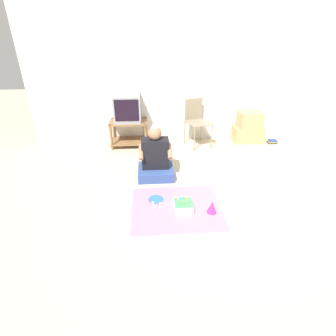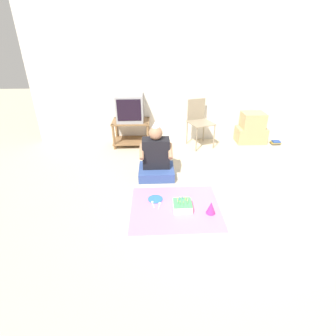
# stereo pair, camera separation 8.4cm
# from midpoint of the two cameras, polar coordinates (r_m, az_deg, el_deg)

# --- Properties ---
(ground_plane) EXTENTS (16.00, 16.00, 0.00)m
(ground_plane) POSITION_cam_midpoint_polar(r_m,az_deg,el_deg) (3.53, 12.22, -7.19)
(ground_plane) COLOR beige
(wall_back) EXTENTS (6.40, 0.06, 2.55)m
(wall_back) POSITION_cam_midpoint_polar(r_m,az_deg,el_deg) (5.22, 6.55, 19.67)
(wall_back) COLOR silver
(wall_back) RESTS_ON ground_plane
(tv_stand) EXTENTS (0.70, 0.48, 0.49)m
(tv_stand) POSITION_cam_midpoint_polar(r_m,az_deg,el_deg) (5.11, -8.95, 7.98)
(tv_stand) COLOR olive
(tv_stand) RESTS_ON ground_plane
(tv) EXTENTS (0.48, 0.45, 0.48)m
(tv) POSITION_cam_midpoint_polar(r_m,az_deg,el_deg) (4.99, -9.32, 12.72)
(tv) COLOR #99999E
(tv) RESTS_ON tv_stand
(folding_chair) EXTENTS (0.53, 0.55, 0.87)m
(folding_chair) POSITION_cam_midpoint_polar(r_m,az_deg,el_deg) (5.05, 5.72, 10.58)
(folding_chair) COLOR gray
(folding_chair) RESTS_ON ground_plane
(cardboard_box_stack) EXTENTS (0.58, 0.36, 0.59)m
(cardboard_box_stack) POSITION_cam_midpoint_polar(r_m,az_deg,el_deg) (5.48, 16.70, 8.32)
(cardboard_box_stack) COLOR tan
(cardboard_box_stack) RESTS_ON ground_plane
(book_pile) EXTENTS (0.18, 0.14, 0.07)m
(book_pile) POSITION_cam_midpoint_polar(r_m,az_deg,el_deg) (5.62, 21.33, 5.40)
(book_pile) COLOR #333338
(book_pile) RESTS_ON ground_plane
(person_seated) EXTENTS (0.53, 0.49, 0.85)m
(person_seated) POSITION_cam_midpoint_polar(r_m,az_deg,el_deg) (3.93, -3.38, 2.03)
(person_seated) COLOR #334C8C
(person_seated) RESTS_ON ground_plane
(party_cloth) EXTENTS (1.12, 0.99, 0.01)m
(party_cloth) POSITION_cam_midpoint_polar(r_m,az_deg,el_deg) (3.34, 1.06, -8.58)
(party_cloth) COLOR pink
(party_cloth) RESTS_ON ground_plane
(birthday_cake) EXTENTS (0.23, 0.23, 0.16)m
(birthday_cake) POSITION_cam_midpoint_polar(r_m,az_deg,el_deg) (3.28, 2.62, -8.19)
(birthday_cake) COLOR white
(birthday_cake) RESTS_ON party_cloth
(party_hat_blue) EXTENTS (0.12, 0.12, 0.16)m
(party_hat_blue) POSITION_cam_midpoint_polar(r_m,az_deg,el_deg) (3.25, 8.82, -8.37)
(party_hat_blue) COLOR #CC338C
(party_hat_blue) RESTS_ON party_cloth
(paper_plate) EXTENTS (0.20, 0.20, 0.01)m
(paper_plate) POSITION_cam_midpoint_polar(r_m,az_deg,el_deg) (3.48, -3.37, -6.80)
(paper_plate) COLOR blue
(paper_plate) RESTS_ON party_cloth
(plastic_spoon_near) EXTENTS (0.05, 0.14, 0.01)m
(plastic_spoon_near) POSITION_cam_midpoint_polar(r_m,az_deg,el_deg) (3.41, -3.96, -7.62)
(plastic_spoon_near) COLOR white
(plastic_spoon_near) RESTS_ON party_cloth
(plastic_spoon_far) EXTENTS (0.04, 0.14, 0.01)m
(plastic_spoon_far) POSITION_cam_midpoint_polar(r_m,az_deg,el_deg) (3.39, -2.39, -7.85)
(plastic_spoon_far) COLOR white
(plastic_spoon_far) RESTS_ON party_cloth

